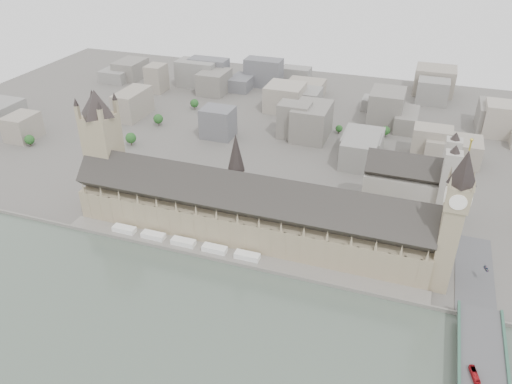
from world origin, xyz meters
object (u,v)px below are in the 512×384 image
(car_approach, at_px, (486,269))
(red_bus_north, at_px, (474,375))
(westminster_abbey, at_px, (410,186))
(palace_of_westminster, at_px, (247,212))
(victoria_tower, at_px, (103,145))
(elizabeth_tower, at_px, (454,213))

(car_approach, bearing_deg, red_bus_north, -112.78)
(westminster_abbey, distance_m, car_approach, 91.65)
(palace_of_westminster, xyz_separation_m, westminster_abbey, (110.92, 75.30, 2.38))
(westminster_abbey, distance_m, red_bus_north, 172.26)
(victoria_tower, xyz_separation_m, car_approach, (289.04, -2.09, -44.18))
(westminster_abbey, height_order, car_approach, westminster_abbey)
(westminster_abbey, relative_size, car_approach, 12.65)
(car_approach, bearing_deg, palace_of_westminster, 164.63)
(palace_of_westminster, height_order, westminster_abbey, westminster_abbey)
(victoria_tower, bearing_deg, red_bus_north, -19.05)
(victoria_tower, relative_size, car_approach, 18.61)
(elizabeth_tower, height_order, car_approach, elizabeth_tower)
(elizabeth_tower, distance_m, victoria_tower, 260.64)
(elizabeth_tower, height_order, westminster_abbey, elizabeth_tower)
(palace_of_westminster, xyz_separation_m, elizabeth_tower, (138.00, -11.70, 35.38))
(elizabeth_tower, distance_m, westminster_abbey, 96.91)
(red_bus_north, distance_m, car_approach, 94.83)
(palace_of_westminster, bearing_deg, car_approach, 1.44)
(palace_of_westminster, bearing_deg, westminster_abbey, 34.17)
(elizabeth_tower, bearing_deg, victoria_tower, 176.04)
(victoria_tower, bearing_deg, palace_of_westminster, -2.96)
(elizabeth_tower, relative_size, victoria_tower, 1.07)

